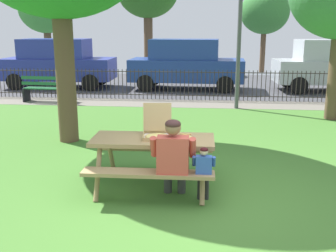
% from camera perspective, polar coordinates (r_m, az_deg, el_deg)
% --- Properties ---
extents(ground, '(28.00, 12.16, 0.02)m').
position_cam_1_polar(ground, '(7.58, 6.60, -4.42)').
color(ground, '#43772D').
extents(cobblestone_walkway, '(28.00, 1.40, 0.01)m').
position_cam_1_polar(cobblestone_walkway, '(12.80, 6.25, 3.12)').
color(cobblestone_walkway, slate).
extents(street_asphalt, '(28.00, 7.72, 0.01)m').
position_cam_1_polar(street_asphalt, '(17.30, 6.12, 5.88)').
color(street_asphalt, '#424247').
extents(picnic_table_foreground, '(1.82, 1.51, 0.79)m').
position_cam_1_polar(picnic_table_foreground, '(5.94, -2.15, -3.33)').
color(picnic_table_foreground, tan).
rests_on(picnic_table_foreground, ground).
extents(pizza_box_open, '(0.48, 0.52, 0.48)m').
position_cam_1_polar(pizza_box_open, '(5.95, -1.54, -0.67)').
color(pizza_box_open, tan).
rests_on(pizza_box_open, picnic_table_foreground).
extents(pizza_slice_on_table, '(0.19, 0.24, 0.02)m').
position_cam_1_polar(pizza_slice_on_table, '(6.00, 2.41, -1.38)').
color(pizza_slice_on_table, '#F9D473').
rests_on(pizza_slice_on_table, picnic_table_foreground).
extents(adult_at_table, '(0.61, 0.59, 1.19)m').
position_cam_1_polar(adult_at_table, '(5.42, 0.77, -4.37)').
color(adult_at_table, '#383838').
rests_on(adult_at_table, ground).
extents(child_at_table, '(0.31, 0.30, 0.82)m').
position_cam_1_polar(child_at_table, '(5.43, 5.11, -6.12)').
color(child_at_table, '#2A2A2A').
rests_on(child_at_table, ground).
extents(iron_fence_streetside, '(21.06, 0.03, 1.01)m').
position_cam_1_polar(iron_fence_streetside, '(13.41, 6.28, 5.85)').
color(iron_fence_streetside, '#2D2823').
rests_on(iron_fence_streetside, ground).
extents(park_bench_left, '(1.62, 0.56, 0.85)m').
position_cam_1_polar(park_bench_left, '(13.61, -16.83, 5.04)').
color(park_bench_left, '#216037').
rests_on(park_bench_left, ground).
extents(lamp_post_walkway, '(0.28, 0.28, 3.86)m').
position_cam_1_polar(lamp_post_walkway, '(11.99, 10.18, 13.69)').
color(lamp_post_walkway, '#4C4C51').
rests_on(lamp_post_walkway, ground).
extents(parked_car_far_left, '(4.44, 1.99, 1.94)m').
position_cam_1_polar(parked_car_far_left, '(16.88, -15.43, 8.73)').
color(parked_car_far_left, navy).
rests_on(parked_car_far_left, ground).
extents(parked_car_left, '(4.46, 2.04, 1.94)m').
position_cam_1_polar(parked_car_left, '(15.80, 2.62, 8.89)').
color(parked_car_left, navy).
rests_on(parked_car_left, ground).
extents(parked_car_center, '(4.47, 2.05, 1.94)m').
position_cam_1_polar(parked_car_center, '(16.48, 22.60, 8.07)').
color(parked_car_center, '#B0B8BB').
rests_on(parked_car_center, ground).
extents(far_tree_left, '(3.00, 3.00, 4.78)m').
position_cam_1_polar(far_tree_left, '(24.26, -17.06, 15.66)').
color(far_tree_left, brown).
rests_on(far_tree_left, ground).
extents(far_tree_center, '(2.59, 2.59, 4.37)m').
position_cam_1_polar(far_tree_center, '(22.69, 13.65, 15.51)').
color(far_tree_center, brown).
rests_on(far_tree_center, ground).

